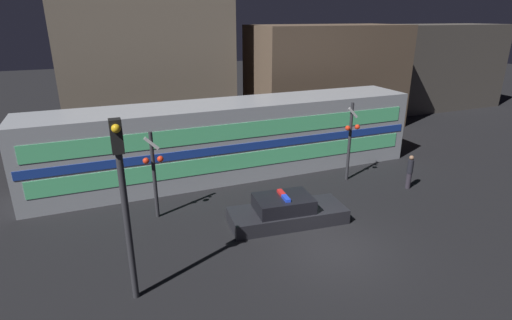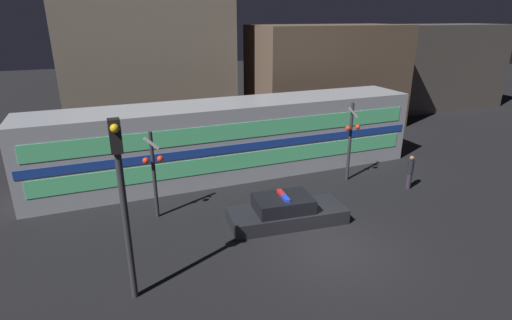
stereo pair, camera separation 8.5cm
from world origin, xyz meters
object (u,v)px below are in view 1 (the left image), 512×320
Objects in this scene: police_car at (286,212)px; pedestrian at (410,172)px; crossing_signal_near at (350,138)px; train at (231,139)px; traffic_light_corner at (124,195)px.

pedestrian is at bearing 12.30° from police_car.
crossing_signal_near reaches higher than pedestrian.
crossing_signal_near is (4.83, 2.79, 1.75)m from police_car.
train is 8.83m from pedestrian.
traffic_light_corner is (-6.13, -2.40, 2.85)m from police_car.
train is 4.08× the size of police_car.
pedestrian is at bearing -43.64° from crossing_signal_near.
police_car is 2.90× the size of pedestrian.
traffic_light_corner is at bearing -154.68° from crossing_signal_near.
crossing_signal_near is (-2.10, 2.00, 1.35)m from pedestrian.
pedestrian is 3.19m from crossing_signal_near.
traffic_light_corner is (-13.05, -3.18, 2.45)m from pedestrian.
crossing_signal_near is at bearing 35.82° from police_car.
pedestrian is 13.65m from traffic_light_corner.
police_car is 1.22× the size of crossing_signal_near.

